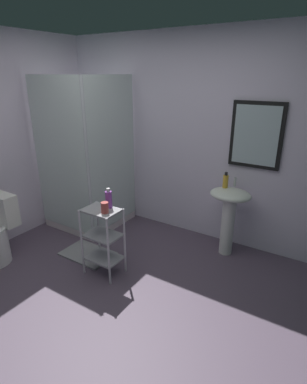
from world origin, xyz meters
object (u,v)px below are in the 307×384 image
at_px(storage_cart, 103,236).
at_px(bath_mat, 88,254).
at_px(pedestal_sink, 229,208).
at_px(shower_stall, 90,194).
at_px(hand_soap_bottle, 226,181).
at_px(conditioner_bottle_purple, 109,199).
at_px(rinse_cup, 105,208).

distance_m(storage_cart, bath_mat, 0.61).
bearing_deg(pedestal_sink, storage_cart, -131.92).
xyz_separation_m(shower_stall, pedestal_sink, (1.85, 0.31, 0.12)).
bearing_deg(shower_stall, pedestal_sink, 9.53).
relative_size(storage_cart, hand_soap_bottle, 4.15).
distance_m(conditioner_bottle_purple, bath_mat, 0.94).
relative_size(shower_stall, pedestal_sink, 2.47).
bearing_deg(bath_mat, pedestal_sink, 33.83).
height_order(conditioner_bottle_purple, rinse_cup, conditioner_bottle_purple).
relative_size(shower_stall, bath_mat, 3.33).
bearing_deg(storage_cart, pedestal_sink, 48.08).
height_order(hand_soap_bottle, rinse_cup, hand_soap_bottle).
xyz_separation_m(hand_soap_bottle, rinse_cup, (-0.80, -1.13, -0.09)).
bearing_deg(pedestal_sink, hand_soap_bottle, 166.61).
bearing_deg(shower_stall, storage_cart, -40.51).
relative_size(pedestal_sink, storage_cart, 1.09).
bearing_deg(bath_mat, hand_soap_bottle, 35.91).
distance_m(shower_stall, pedestal_sink, 1.88).
height_order(shower_stall, hand_soap_bottle, shower_stall).
distance_m(pedestal_sink, rinse_cup, 1.43).
height_order(hand_soap_bottle, bath_mat, hand_soap_bottle).
distance_m(conditioner_bottle_purple, rinse_cup, 0.13).
height_order(pedestal_sink, conditioner_bottle_purple, conditioner_bottle_purple).
bearing_deg(hand_soap_bottle, storage_cart, -129.09).
relative_size(hand_soap_bottle, rinse_cup, 1.63).
bearing_deg(bath_mat, conditioner_bottle_purple, -9.72).
xyz_separation_m(shower_stall, storage_cart, (0.89, -0.76, -0.03)).
relative_size(shower_stall, rinse_cup, 18.27).
bearing_deg(conditioner_bottle_purple, hand_soap_bottle, 50.02).
bearing_deg(storage_cart, bath_mat, 159.03).
bearing_deg(bath_mat, rinse_cup, -21.44).
xyz_separation_m(pedestal_sink, conditioner_bottle_purple, (-0.92, -0.99, 0.25)).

